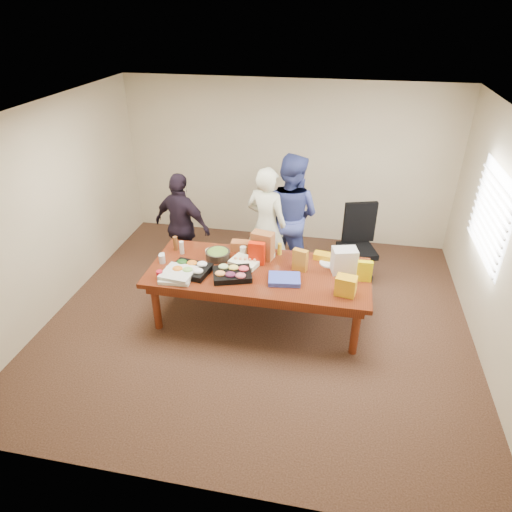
% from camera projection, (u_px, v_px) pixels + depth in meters
% --- Properties ---
extents(floor, '(5.50, 5.00, 0.02)m').
position_uv_depth(floor, '(259.00, 318.00, 6.09)').
color(floor, '#47301E').
rests_on(floor, ground).
extents(ceiling, '(5.50, 5.00, 0.02)m').
position_uv_depth(ceiling, '(260.00, 112.00, 4.73)').
color(ceiling, white).
rests_on(ceiling, wall_back).
extents(wall_back, '(5.50, 0.04, 2.70)m').
position_uv_depth(wall_back, '(287.00, 163.00, 7.54)').
color(wall_back, beige).
rests_on(wall_back, floor).
extents(wall_front, '(5.50, 0.04, 2.70)m').
position_uv_depth(wall_front, '(195.00, 377.00, 3.28)').
color(wall_front, beige).
rests_on(wall_front, floor).
extents(wall_left, '(0.04, 5.00, 2.70)m').
position_uv_depth(wall_left, '(53.00, 210.00, 5.87)').
color(wall_left, beige).
rests_on(wall_left, floor).
extents(wall_right, '(0.04, 5.00, 2.70)m').
position_uv_depth(wall_right, '(504.00, 250.00, 4.95)').
color(wall_right, beige).
rests_on(wall_right, floor).
extents(window_panel, '(0.03, 1.40, 1.10)m').
position_uv_depth(window_panel, '(491.00, 215.00, 5.39)').
color(window_panel, white).
rests_on(window_panel, wall_right).
extents(window_blinds, '(0.04, 1.36, 1.00)m').
position_uv_depth(window_blinds, '(487.00, 214.00, 5.40)').
color(window_blinds, beige).
rests_on(window_blinds, wall_right).
extents(conference_table, '(2.80, 1.20, 0.75)m').
position_uv_depth(conference_table, '(259.00, 295.00, 5.90)').
color(conference_table, '#4C1C0F').
rests_on(conference_table, floor).
extents(office_chair, '(0.73, 0.73, 1.15)m').
position_uv_depth(office_chair, '(357.00, 248.00, 6.60)').
color(office_chair, black).
rests_on(office_chair, floor).
extents(person_center, '(0.75, 0.62, 1.77)m').
position_uv_depth(person_center, '(267.00, 226.00, 6.53)').
color(person_center, '#E6EACA').
rests_on(person_center, floor).
extents(person_right, '(1.10, 0.97, 1.90)m').
position_uv_depth(person_right, '(290.00, 216.00, 6.67)').
color(person_right, '#394591').
rests_on(person_right, floor).
extents(person_left, '(1.03, 0.66, 1.62)m').
position_uv_depth(person_left, '(182.00, 226.00, 6.68)').
color(person_left, black).
rests_on(person_left, floor).
extents(veggie_tray, '(0.54, 0.45, 0.07)m').
position_uv_depth(veggie_tray, '(190.00, 270.00, 5.66)').
color(veggie_tray, black).
rests_on(veggie_tray, conference_table).
extents(fruit_tray, '(0.56, 0.49, 0.07)m').
position_uv_depth(fruit_tray, '(232.00, 274.00, 5.56)').
color(fruit_tray, black).
rests_on(fruit_tray, conference_table).
extents(sheet_cake, '(0.43, 0.37, 0.06)m').
position_uv_depth(sheet_cake, '(245.00, 262.00, 5.83)').
color(sheet_cake, white).
rests_on(sheet_cake, conference_table).
extents(salad_bowl, '(0.40, 0.40, 0.11)m').
position_uv_depth(salad_bowl, '(218.00, 255.00, 5.95)').
color(salad_bowl, '#29251F').
rests_on(salad_bowl, conference_table).
extents(chip_bag_blue, '(0.42, 0.34, 0.06)m').
position_uv_depth(chip_bag_blue, '(284.00, 279.00, 5.48)').
color(chip_bag_blue, blue).
rests_on(chip_bag_blue, conference_table).
extents(chip_bag_red, '(0.21, 0.09, 0.30)m').
position_uv_depth(chip_bag_red, '(257.00, 253.00, 5.79)').
color(chip_bag_red, red).
rests_on(chip_bag_red, conference_table).
extents(chip_bag_yellow, '(0.18, 0.08, 0.27)m').
position_uv_depth(chip_bag_yellow, '(365.00, 271.00, 5.44)').
color(chip_bag_yellow, yellow).
rests_on(chip_bag_yellow, conference_table).
extents(chip_bag_orange, '(0.20, 0.13, 0.29)m').
position_uv_depth(chip_bag_orange, '(300.00, 260.00, 5.65)').
color(chip_bag_orange, '#BF7A1E').
rests_on(chip_bag_orange, conference_table).
extents(mayo_jar, '(0.11, 0.11, 0.14)m').
position_uv_depth(mayo_jar, '(243.00, 251.00, 6.00)').
color(mayo_jar, silver).
rests_on(mayo_jar, conference_table).
extents(mustard_bottle, '(0.07, 0.07, 0.16)m').
position_uv_depth(mustard_bottle, '(280.00, 249.00, 6.03)').
color(mustard_bottle, gold).
rests_on(mustard_bottle, conference_table).
extents(dressing_bottle, '(0.07, 0.07, 0.20)m').
position_uv_depth(dressing_bottle, '(175.00, 243.00, 6.13)').
color(dressing_bottle, brown).
rests_on(dressing_bottle, conference_table).
extents(ranch_bottle, '(0.06, 0.06, 0.18)m').
position_uv_depth(ranch_bottle, '(182.00, 248.00, 6.05)').
color(ranch_bottle, silver).
rests_on(ranch_bottle, conference_table).
extents(banana_bunch, '(0.27, 0.18, 0.08)m').
position_uv_depth(banana_bunch, '(323.00, 256.00, 5.94)').
color(banana_bunch, orange).
rests_on(banana_bunch, conference_table).
extents(bread_loaf, '(0.34, 0.16, 0.13)m').
position_uv_depth(bread_loaf, '(244.00, 246.00, 6.13)').
color(bread_loaf, '#A15428').
rests_on(bread_loaf, conference_table).
extents(kraft_bag, '(0.31, 0.22, 0.37)m').
position_uv_depth(kraft_bag, '(263.00, 245.00, 5.90)').
color(kraft_bag, brown).
rests_on(kraft_bag, conference_table).
extents(red_cup, '(0.10, 0.10, 0.11)m').
position_uv_depth(red_cup, '(160.00, 275.00, 5.52)').
color(red_cup, '#B21526').
rests_on(red_cup, conference_table).
extents(clear_cup_a, '(0.09, 0.09, 0.11)m').
position_uv_depth(clear_cup_a, '(162.00, 259.00, 5.85)').
color(clear_cup_a, silver).
rests_on(clear_cup_a, conference_table).
extents(clear_cup_b, '(0.09, 0.09, 0.10)m').
position_uv_depth(clear_cup_b, '(162.00, 257.00, 5.91)').
color(clear_cup_b, silver).
rests_on(clear_cup_b, conference_table).
extents(pizza_box_lower, '(0.40, 0.40, 0.04)m').
position_uv_depth(pizza_box_lower, '(177.00, 276.00, 5.55)').
color(pizza_box_lower, white).
rests_on(pizza_box_lower, conference_table).
extents(pizza_box_upper, '(0.42, 0.42, 0.04)m').
position_uv_depth(pizza_box_upper, '(178.00, 273.00, 5.54)').
color(pizza_box_upper, silver).
rests_on(pizza_box_upper, pizza_box_lower).
extents(plate_a, '(0.29, 0.29, 0.01)m').
position_uv_depth(plate_a, '(342.00, 261.00, 5.90)').
color(plate_a, white).
rests_on(plate_a, conference_table).
extents(plate_b, '(0.29, 0.29, 0.02)m').
position_uv_depth(plate_b, '(329.00, 263.00, 5.86)').
color(plate_b, white).
rests_on(plate_b, conference_table).
extents(dip_bowl_a, '(0.18, 0.18, 0.06)m').
position_uv_depth(dip_bowl_a, '(270.00, 254.00, 6.01)').
color(dip_bowl_a, beige).
rests_on(dip_bowl_a, conference_table).
extents(dip_bowl_b, '(0.18, 0.18, 0.06)m').
position_uv_depth(dip_bowl_b, '(211.00, 252.00, 6.06)').
color(dip_bowl_b, beige).
rests_on(dip_bowl_b, conference_table).
extents(grocery_bag_white, '(0.34, 0.28, 0.32)m').
position_uv_depth(grocery_bag_white, '(344.00, 260.00, 5.61)').
color(grocery_bag_white, silver).
rests_on(grocery_bag_white, conference_table).
extents(grocery_bag_yellow, '(0.26, 0.20, 0.23)m').
position_uv_depth(grocery_bag_yellow, '(346.00, 286.00, 5.20)').
color(grocery_bag_yellow, '#F2AB13').
rests_on(grocery_bag_yellow, conference_table).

